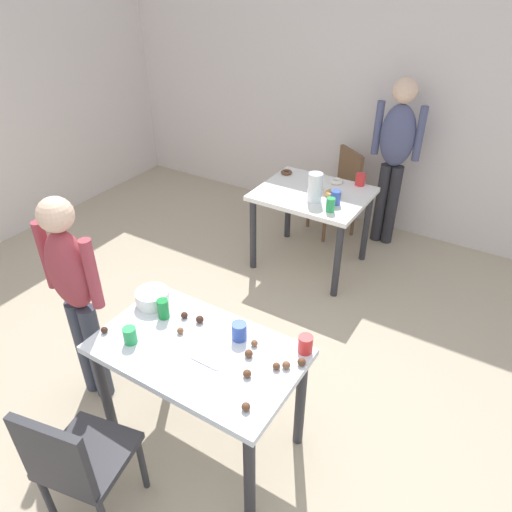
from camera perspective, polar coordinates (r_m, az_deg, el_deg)
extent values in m
plane|color=tan|center=(3.21, -6.45, -20.00)|extent=(6.40, 6.40, 0.00)
cube|color=silver|center=(4.99, 16.31, 17.24)|extent=(6.40, 0.10, 2.60)
cube|color=silver|center=(2.63, -7.02, -11.22)|extent=(1.12, 0.67, 0.04)
cylinder|color=#2D2D33|center=(3.04, -17.64, -15.48)|extent=(0.06, 0.06, 0.71)
cylinder|color=#2D2D33|center=(2.59, -0.79, -25.05)|extent=(0.06, 0.06, 0.71)
cylinder|color=#2D2D33|center=(3.29, -10.65, -9.72)|extent=(0.06, 0.06, 0.71)
cylinder|color=#2D2D33|center=(2.88, 5.34, -17.00)|extent=(0.06, 0.06, 0.71)
cube|color=white|center=(4.25, 6.86, 7.41)|extent=(0.95, 0.79, 0.04)
cylinder|color=#2D2D33|center=(4.34, -0.35, 2.59)|extent=(0.06, 0.06, 0.71)
cylinder|color=#2D2D33|center=(4.03, 9.73, -0.59)|extent=(0.06, 0.06, 0.71)
cylinder|color=#2D2D33|center=(4.85, 3.88, 6.03)|extent=(0.06, 0.06, 0.71)
cylinder|color=#2D2D33|center=(4.58, 13.08, 3.41)|extent=(0.06, 0.06, 0.71)
cube|color=#2D2D33|center=(2.70, -19.44, -21.63)|extent=(0.47, 0.47, 0.04)
cube|color=#2D2D33|center=(2.45, -23.13, -21.40)|extent=(0.38, 0.12, 0.42)
cylinder|color=#2D2D33|center=(3.03, -19.32, -20.61)|extent=(0.04, 0.04, 0.41)
cylinder|color=#2D2D33|center=(2.88, -13.48, -23.08)|extent=(0.04, 0.04, 0.41)
cylinder|color=#2D2D33|center=(2.90, -23.65, -25.27)|extent=(0.04, 0.04, 0.41)
cube|color=brown|center=(4.98, 9.17, 7.35)|extent=(0.56, 0.56, 0.04)
cube|color=brown|center=(4.98, 11.21, 10.03)|extent=(0.33, 0.25, 0.42)
cylinder|color=brown|center=(4.87, 8.22, 3.84)|extent=(0.04, 0.04, 0.41)
cylinder|color=brown|center=(5.13, 6.35, 5.57)|extent=(0.04, 0.04, 0.41)
cylinder|color=brown|center=(5.04, 11.59, 4.53)|extent=(0.04, 0.04, 0.41)
cylinder|color=brown|center=(5.29, 9.62, 6.18)|extent=(0.04, 0.04, 0.41)
cylinder|color=#383D4C|center=(3.35, -19.87, -10.23)|extent=(0.11, 0.11, 0.74)
cylinder|color=#383D4C|center=(3.28, -18.57, -10.99)|extent=(0.11, 0.11, 0.74)
ellipsoid|color=#9E3842|center=(2.93, -21.44, -1.59)|extent=(0.32, 0.20, 0.52)
sphere|color=beige|center=(2.76, -22.95, 4.60)|extent=(0.20, 0.20, 0.20)
cylinder|color=#9E3842|center=(3.05, -23.89, 0.08)|extent=(0.07, 0.07, 0.44)
cylinder|color=#9E3842|center=(2.78, -19.08, -2.09)|extent=(0.07, 0.07, 0.44)
cylinder|color=#28282D|center=(4.91, 15.98, 5.84)|extent=(0.11, 0.11, 0.82)
cylinder|color=#28282D|center=(4.93, 14.74, 6.13)|extent=(0.11, 0.11, 0.82)
ellipsoid|color=#4C5175|center=(4.66, 16.64, 13.66)|extent=(0.34, 0.23, 0.58)
sphere|color=beige|center=(4.55, 17.47, 18.41)|extent=(0.22, 0.22, 0.22)
cylinder|color=#4C5175|center=(4.62, 19.06, 13.65)|extent=(0.08, 0.08, 0.49)
cylinder|color=#4C5175|center=(4.68, 14.41, 14.65)|extent=(0.08, 0.08, 0.49)
cylinder|color=white|center=(2.92, -12.31, -4.90)|extent=(0.20, 0.20, 0.09)
cylinder|color=#198438|center=(2.80, -11.07, -6.24)|extent=(0.07, 0.07, 0.12)
cube|color=silver|center=(2.53, -6.22, -12.69)|extent=(0.17, 0.02, 0.01)
cylinder|color=green|center=(2.69, -14.89, -9.19)|extent=(0.07, 0.07, 0.10)
cylinder|color=#3351B2|center=(2.62, -2.03, -9.02)|extent=(0.08, 0.08, 0.10)
cylinder|color=red|center=(2.56, 5.95, -10.48)|extent=(0.08, 0.08, 0.10)
sphere|color=brown|center=(2.54, -0.88, -11.63)|extent=(0.04, 0.04, 0.04)
sphere|color=brown|center=(2.51, 5.49, -12.53)|extent=(0.04, 0.04, 0.04)
sphere|color=brown|center=(2.60, -0.20, -10.42)|extent=(0.04, 0.04, 0.04)
sphere|color=#3D2319|center=(2.80, -17.73, -8.46)|extent=(0.04, 0.04, 0.04)
sphere|color=#3D2319|center=(2.76, -6.77, -7.56)|extent=(0.05, 0.05, 0.05)
sphere|color=brown|center=(2.49, 3.65, -12.93)|extent=(0.04, 0.04, 0.04)
sphere|color=#3D2319|center=(2.80, -8.59, -7.03)|extent=(0.04, 0.04, 0.04)
sphere|color=brown|center=(2.44, -1.07, -13.93)|extent=(0.04, 0.04, 0.04)
sphere|color=brown|center=(2.31, -1.22, -17.64)|extent=(0.04, 0.04, 0.04)
sphere|color=brown|center=(2.70, -9.07, -8.84)|extent=(0.04, 0.04, 0.04)
sphere|color=brown|center=(2.48, 2.46, -13.08)|extent=(0.04, 0.04, 0.04)
cylinder|color=white|center=(4.04, 7.09, 8.18)|extent=(0.12, 0.12, 0.25)
cylinder|color=#3351B2|center=(4.04, 9.53, 6.95)|extent=(0.09, 0.09, 0.12)
cylinder|color=red|center=(4.42, 12.42, 8.96)|extent=(0.09, 0.09, 0.11)
cylinder|color=green|center=(3.91, 8.89, 6.10)|extent=(0.07, 0.07, 0.12)
torus|color=gold|center=(4.19, 9.21, 7.40)|extent=(0.14, 0.14, 0.04)
torus|color=white|center=(4.44, 9.60, 8.85)|extent=(0.12, 0.12, 0.04)
torus|color=brown|center=(4.58, 3.68, 9.99)|extent=(0.11, 0.11, 0.03)
torus|color=gold|center=(4.28, 7.17, 8.11)|extent=(0.11, 0.11, 0.03)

